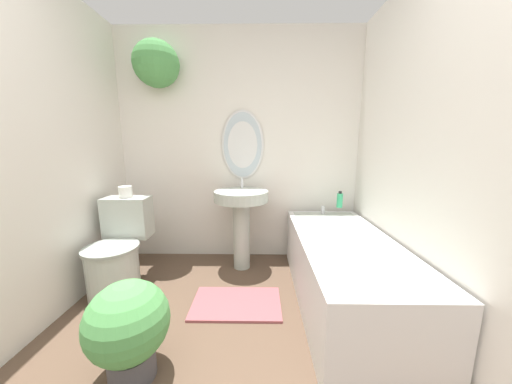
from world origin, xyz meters
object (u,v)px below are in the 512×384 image
(toilet, at_px, (118,254))
(shampoo_bottle, at_px, (340,200))
(potted_plant, at_px, (128,326))
(pedestal_sink, at_px, (241,212))
(toilet_paper_roll, at_px, (126,192))
(bathtub, at_px, (344,269))

(toilet, xyz_separation_m, shampoo_bottle, (2.01, 0.55, 0.35))
(potted_plant, bearing_deg, pedestal_sink, 68.41)
(shampoo_bottle, bearing_deg, pedestal_sink, -173.82)
(potted_plant, relative_size, toilet_paper_roll, 4.98)
(shampoo_bottle, distance_m, potted_plant, 2.08)
(bathtub, height_order, toilet_paper_roll, toilet_paper_roll)
(toilet, relative_size, shampoo_bottle, 4.65)
(shampoo_bottle, height_order, potted_plant, shampoo_bottle)
(toilet, distance_m, toilet_paper_roll, 0.54)
(pedestal_sink, distance_m, potted_plant, 1.40)
(shampoo_bottle, bearing_deg, potted_plant, -137.34)
(pedestal_sink, bearing_deg, potted_plant, -111.59)
(toilet, bearing_deg, pedestal_sink, 23.85)
(toilet, relative_size, bathtub, 0.47)
(toilet, xyz_separation_m, toilet_paper_roll, (-0.00, 0.21, 0.49))
(pedestal_sink, height_order, shampoo_bottle, pedestal_sink)
(pedestal_sink, distance_m, shampoo_bottle, 1.01)
(potted_plant, bearing_deg, bathtub, 27.62)
(pedestal_sink, relative_size, potted_plant, 1.64)
(pedestal_sink, bearing_deg, shampoo_bottle, 6.18)
(toilet, relative_size, pedestal_sink, 0.87)
(toilet, height_order, toilet_paper_roll, toilet_paper_roll)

